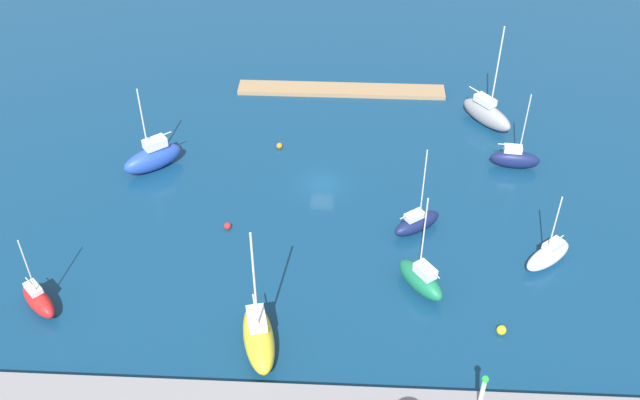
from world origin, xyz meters
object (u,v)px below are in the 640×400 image
(sailboat_blue_along_channel, at_px, (153,157))
(mooring_buoy_red, at_px, (228,226))
(sailboat_yellow_center_basin, at_px, (259,337))
(mooring_buoy_yellow, at_px, (501,330))
(sailboat_gray_lone_north, at_px, (487,113))
(sailboat_white_outer_mooring, at_px, (548,255))
(sailboat_red_by_breakwater, at_px, (38,300))
(mooring_buoy_orange, at_px, (279,146))
(pier_dock, at_px, (341,90))
(sailboat_green_west_end, at_px, (421,279))
(sailboat_navy_near_pier, at_px, (417,222))
(harbor_beacon, at_px, (483,389))
(sailboat_navy_lone_south, at_px, (515,158))

(sailboat_blue_along_channel, relative_size, mooring_buoy_red, 14.51)
(sailboat_yellow_center_basin, distance_m, mooring_buoy_yellow, 21.17)
(sailboat_gray_lone_north, bearing_deg, sailboat_white_outer_mooring, -31.89)
(sailboat_blue_along_channel, bearing_deg, sailboat_red_by_breakwater, 36.57)
(sailboat_yellow_center_basin, distance_m, mooring_buoy_orange, 29.76)
(pier_dock, xyz_separation_m, sailboat_gray_lone_north, (-17.93, 6.76, 1.22))
(mooring_buoy_orange, bearing_deg, sailboat_green_west_end, 124.68)
(sailboat_yellow_center_basin, bearing_deg, sailboat_blue_along_channel, -163.32)
(sailboat_navy_near_pier, distance_m, sailboat_red_by_breakwater, 36.78)
(harbor_beacon, height_order, sailboat_yellow_center_basin, sailboat_yellow_center_basin)
(pier_dock, bearing_deg, sailboat_navy_near_pier, 107.26)
(pier_dock, xyz_separation_m, mooring_buoy_red, (10.91, 27.66, 0.09))
(pier_dock, xyz_separation_m, sailboat_green_west_end, (-8.27, 35.15, 1.00))
(harbor_beacon, distance_m, sailboat_blue_along_channel, 44.98)
(sailboat_navy_lone_south, bearing_deg, harbor_beacon, -97.91)
(sailboat_blue_along_channel, height_order, sailboat_white_outer_mooring, sailboat_blue_along_channel)
(pier_dock, xyz_separation_m, mooring_buoy_orange, (6.92, 13.21, 0.08))
(harbor_beacon, relative_size, sailboat_navy_near_pier, 0.38)
(mooring_buoy_yellow, bearing_deg, harbor_beacon, 70.04)
(sailboat_white_outer_mooring, height_order, sailboat_red_by_breakwater, sailboat_red_by_breakwater)
(sailboat_navy_near_pier, height_order, sailboat_red_by_breakwater, sailboat_navy_near_pier)
(sailboat_green_west_end, height_order, sailboat_white_outer_mooring, sailboat_green_west_end)
(sailboat_white_outer_mooring, xyz_separation_m, mooring_buoy_red, (31.66, -3.47, -0.68))
(pier_dock, distance_m, mooring_buoy_orange, 14.91)
(sailboat_red_by_breakwater, relative_size, sailboat_gray_lone_north, 0.65)
(sailboat_white_outer_mooring, relative_size, sailboat_navy_lone_south, 0.88)
(harbor_beacon, distance_m, sailboat_gray_lone_north, 42.37)
(sailboat_blue_along_channel, bearing_deg, sailboat_navy_near_pier, 123.77)
(sailboat_navy_near_pier, height_order, sailboat_gray_lone_north, sailboat_gray_lone_north)
(pier_dock, bearing_deg, sailboat_red_by_breakwater, 56.21)
(pier_dock, distance_m, sailboat_navy_near_pier, 28.21)
(pier_dock, xyz_separation_m, sailboat_navy_lone_south, (-20.01, 15.54, 0.90))
(harbor_beacon, distance_m, mooring_buoy_orange, 40.30)
(pier_dock, bearing_deg, mooring_buoy_orange, 62.36)
(sailboat_red_by_breakwater, height_order, sailboat_yellow_center_basin, sailboat_yellow_center_basin)
(sailboat_white_outer_mooring, height_order, mooring_buoy_orange, sailboat_white_outer_mooring)
(harbor_beacon, distance_m, sailboat_green_west_end, 14.17)
(sailboat_red_by_breakwater, relative_size, sailboat_yellow_center_basin, 0.62)
(sailboat_navy_near_pier, relative_size, sailboat_gray_lone_north, 0.75)
(sailboat_navy_near_pier, height_order, mooring_buoy_red, sailboat_navy_near_pier)
(sailboat_blue_along_channel, bearing_deg, harbor_beacon, 97.83)
(sailboat_navy_lone_south, bearing_deg, mooring_buoy_orange, -179.26)
(sailboat_navy_near_pier, xyz_separation_m, sailboat_green_west_end, (0.10, 8.22, 0.25))
(sailboat_red_by_breakwater, bearing_deg, sailboat_yellow_center_basin, 34.21)
(sailboat_navy_lone_south, xyz_separation_m, mooring_buoy_orange, (26.93, -2.33, -0.82))
(sailboat_navy_near_pier, bearing_deg, mooring_buoy_red, 146.41)
(sailboat_gray_lone_north, distance_m, sailboat_yellow_center_basin, 43.32)
(pier_dock, xyz_separation_m, sailboat_yellow_center_basin, (5.91, 42.93, 1.27))
(harbor_beacon, xyz_separation_m, sailboat_white_outer_mooring, (-8.76, -17.54, -2.25))
(sailboat_green_west_end, bearing_deg, sailboat_navy_near_pier, -36.91)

